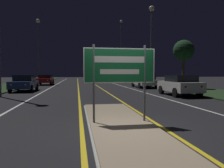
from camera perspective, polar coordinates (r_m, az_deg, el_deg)
ground_plane at (r=6.28m, az=3.26°, el=-12.02°), size 160.00×160.00×0.00m
median_island at (r=6.95m, az=1.99°, el=-10.22°), size 1.99×7.80×0.10m
verge_left at (r=27.24m, az=-26.59°, el=-0.74°), size 5.00×100.00×0.08m
verge_right at (r=28.13m, az=13.50°, el=-0.41°), size 5.00×100.00×0.08m
centre_line_yellow_left at (r=30.97m, az=-8.86°, el=-0.13°), size 0.12×70.00×0.01m
centre_line_yellow_right at (r=31.07m, az=-4.49°, el=-0.10°), size 0.12×70.00×0.01m
lane_line_white_left at (r=31.11m, az=-14.42°, el=-0.18°), size 0.12×70.00×0.01m
lane_line_white_right at (r=31.46m, az=0.99°, el=-0.05°), size 0.12×70.00×0.01m
edge_line_white_left at (r=31.53m, az=-19.86°, el=-0.22°), size 0.10×70.00×0.01m
edge_line_white_right at (r=32.12m, az=6.27°, el=-0.01°), size 0.10×70.00×0.01m
highway_sign at (r=6.76m, az=2.02°, el=4.11°), size 2.23×0.07×2.39m
streetlight_left_far at (r=33.16m, az=-18.69°, el=10.73°), size 0.58×0.58×9.24m
streetlight_right_near at (r=24.40m, az=10.27°, el=13.14°), size 0.58×0.58×8.78m
streetlight_right_far at (r=39.12m, az=2.41°, el=10.22°), size 0.48×0.48×10.93m
car_receding_0 at (r=16.38m, az=17.21°, el=-0.19°), size 1.90×4.06×1.47m
car_receding_1 at (r=24.27m, az=8.46°, el=0.86°), size 2.01×4.65×1.44m
car_approaching_0 at (r=20.95m, az=-21.92°, el=0.32°), size 1.91×4.11×1.45m
car_approaching_1 at (r=31.14m, az=-16.99°, el=1.18°), size 1.95×4.57×1.39m
roadside_palm_right at (r=23.59m, az=18.19°, el=8.24°), size 2.11×2.11×4.89m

